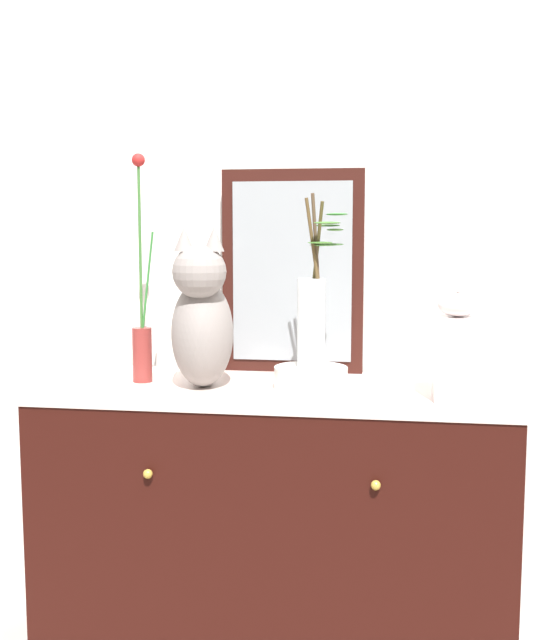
% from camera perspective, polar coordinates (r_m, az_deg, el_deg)
% --- Properties ---
extents(wall_back, '(4.40, 0.08, 2.60)m').
position_cam_1_polar(wall_back, '(2.35, 1.17, 7.92)').
color(wall_back, silver).
rests_on(wall_back, ground_plane).
extents(sideboard, '(1.28, 0.50, 0.83)m').
position_cam_1_polar(sideboard, '(2.21, -0.00, -15.52)').
color(sideboard, black).
rests_on(sideboard, ground_plane).
extents(mirror_leaning, '(0.42, 0.03, 0.60)m').
position_cam_1_polar(mirror_leaning, '(2.26, 1.35, 3.62)').
color(mirror_leaning, black).
rests_on(mirror_leaning, sideboard).
extents(cat_sitting, '(0.20, 0.44, 0.43)m').
position_cam_1_polar(cat_sitting, '(2.05, -5.43, -0.04)').
color(cat_sitting, gray).
rests_on(cat_sitting, sideboard).
extents(vase_slim_green, '(0.07, 0.05, 0.63)m').
position_cam_1_polar(vase_slim_green, '(2.15, -9.85, -0.83)').
color(vase_slim_green, maroon).
rests_on(vase_slim_green, sideboard).
extents(bowl_porcelain, '(0.20, 0.20, 0.06)m').
position_cam_1_polar(bowl_porcelain, '(2.04, 2.73, -4.34)').
color(bowl_porcelain, silver).
rests_on(bowl_porcelain, sideboard).
extents(vase_glass_clear, '(0.14, 0.13, 0.46)m').
position_cam_1_polar(vase_glass_clear, '(2.01, 2.86, 0.51)').
color(vase_glass_clear, silver).
rests_on(vase_glass_clear, bowl_porcelain).
extents(jar_lidded_porcelain, '(0.11, 0.11, 0.29)m').
position_cam_1_polar(jar_lidded_porcelain, '(1.95, 13.43, -2.05)').
color(jar_lidded_porcelain, silver).
rests_on(jar_lidded_porcelain, sideboard).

